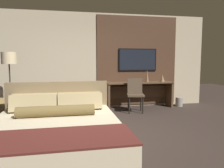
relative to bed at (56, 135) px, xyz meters
name	(u,v)px	position (x,y,z in m)	size (l,w,h in m)	color
ground_plane	(106,136)	(0.88, 0.69, -0.32)	(16.00, 16.00, 0.00)	#332823
wall_back_tv_panel	(98,61)	(1.08, 3.29, 1.08)	(7.20, 0.09, 2.80)	#BCAD8E
bed	(56,135)	(0.00, 0.00, 0.00)	(1.87, 2.21, 1.01)	#33281E
desk	(139,90)	(2.29, 3.02, 0.21)	(2.00, 0.48, 0.77)	brown
tv	(138,60)	(2.29, 3.21, 1.11)	(1.20, 0.04, 0.67)	black
desk_chair	(135,92)	(2.00, 2.51, 0.23)	(0.52, 0.52, 0.92)	#4C3D2D
armchair_by_window	(5,114)	(-1.15, 1.72, -0.06)	(0.89, 0.90, 0.79)	olive
floor_lamp	(9,63)	(-1.18, 2.39, 1.02)	(0.34, 0.34, 1.61)	#282623
vase_tall	(147,76)	(2.54, 3.01, 0.64)	(0.09, 0.09, 0.37)	#846647
vase_short	(162,78)	(2.99, 2.93, 0.56)	(0.13, 0.13, 0.22)	#846647
book	(134,82)	(2.13, 3.01, 0.46)	(0.25, 0.20, 0.03)	#332D28
waste_bin	(179,102)	(3.56, 2.91, -0.18)	(0.22, 0.22, 0.28)	gray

